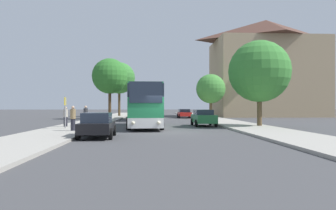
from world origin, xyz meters
TOP-DOWN VIEW (x-y plane):
  - ground_plane at (0.00, 0.00)m, footprint 300.00×300.00m
  - sidewalk_left at (-7.00, 0.00)m, footprint 4.00×120.00m
  - sidewalk_right at (7.00, 0.00)m, footprint 4.00×120.00m
  - building_right_background at (19.00, 33.79)m, footprint 17.70×12.13m
  - bus_front at (-1.51, 5.93)m, footprint 3.03×11.54m
  - bus_middle at (-1.92, 20.34)m, footprint 3.08×10.76m
  - parked_car_left_curb at (-4.02, -3.21)m, footprint 2.00×4.06m
  - parked_car_right_near at (3.73, 7.24)m, footprint 1.95×4.25m
  - parked_car_right_far at (4.04, 26.80)m, footprint 1.99×4.04m
  - bus_stop_sign at (-7.26, 2.46)m, footprint 0.08×0.45m
  - pedestrian_waiting_near at (-7.82, 4.73)m, footprint 0.36×0.36m
  - pedestrian_waiting_far at (-6.18, 0.22)m, footprint 0.36×0.36m
  - pedestrian_walking_back at (-6.36, 5.43)m, footprint 0.36×0.36m
  - tree_left_near at (-6.24, 33.08)m, footprint 5.24×5.24m
  - tree_left_far at (-6.60, 23.29)m, footprint 4.85×4.85m
  - tree_right_near at (8.10, 5.03)m, footprint 5.17×5.17m
  - tree_right_mid at (7.95, 26.45)m, footprint 4.37×4.37m

SIDE VIEW (x-z plane):
  - ground_plane at x=0.00m, z-range 0.00..0.00m
  - sidewalk_left at x=-7.00m, z-range 0.00..0.15m
  - sidewalk_right at x=7.00m, z-range 0.00..0.15m
  - parked_car_right_far at x=4.04m, z-range 0.04..1.38m
  - parked_car_left_curb at x=-4.02m, z-range 0.03..1.45m
  - parked_car_right_near at x=3.73m, z-range 0.04..1.50m
  - pedestrian_waiting_near at x=-7.82m, z-range 0.15..1.75m
  - pedestrian_waiting_far at x=-6.18m, z-range 0.15..1.81m
  - pedestrian_walking_back at x=-6.36m, z-range 0.15..1.83m
  - bus_stop_sign at x=-7.26m, z-range 0.44..2.78m
  - bus_middle at x=-1.92m, z-range 0.11..3.57m
  - bus_front at x=-1.51m, z-range 0.12..3.59m
  - tree_right_mid at x=7.95m, z-range 1.16..7.57m
  - tree_right_near at x=8.10m, z-range 1.12..8.26m
  - tree_left_far at x=-6.60m, z-range 1.79..9.97m
  - tree_left_near at x=-6.24m, z-range 1.99..10.95m
  - building_right_background at x=19.00m, z-range 0.00..16.72m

